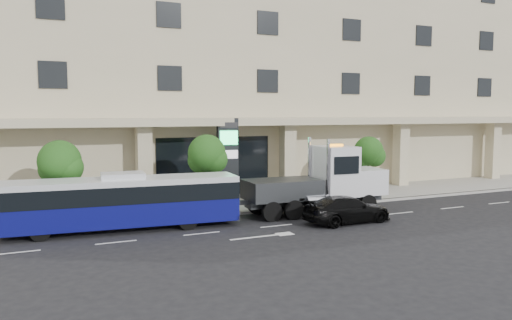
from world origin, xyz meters
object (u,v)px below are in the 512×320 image
(black_sedan, at_px, (347,209))
(signage_pylon, at_px, (228,159))
(city_bus, at_px, (123,201))
(tow_truck, at_px, (322,182))

(black_sedan, bearing_deg, signage_pylon, 22.68)
(signage_pylon, bearing_deg, black_sedan, -60.38)
(city_bus, height_order, tow_truck, tow_truck)
(tow_truck, xyz_separation_m, signage_pylon, (-3.80, 5.22, 1.06))
(tow_truck, height_order, black_sedan, tow_truck)
(city_bus, bearing_deg, signage_pylon, 38.39)
(city_bus, bearing_deg, tow_truck, 3.09)
(city_bus, distance_m, signage_pylon, 8.93)
(city_bus, xyz_separation_m, signage_pylon, (7.35, 4.88, 1.40))
(city_bus, xyz_separation_m, tow_truck, (11.16, -0.34, 0.34))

